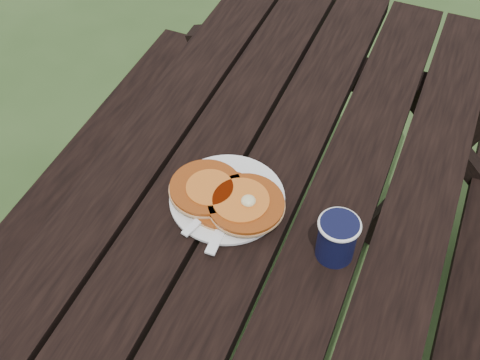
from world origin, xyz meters
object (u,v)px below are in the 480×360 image
at_px(pancake_stack, 227,197).
at_px(coffee_cup, 337,237).
at_px(picnic_table, 246,319).
at_px(plate, 227,198).

distance_m(pancake_stack, coffee_cup, 0.24).
height_order(pancake_stack, coffee_cup, coffee_cup).
height_order(picnic_table, pancake_stack, pancake_stack).
height_order(picnic_table, coffee_cup, coffee_cup).
bearing_deg(plate, pancake_stack, -66.62).
bearing_deg(plate, picnic_table, -35.56).
distance_m(plate, pancake_stack, 0.02).
height_order(plate, pancake_stack, pancake_stack).
xyz_separation_m(picnic_table, plate, (-0.06, 0.04, 0.39)).
height_order(plate, coffee_cup, coffee_cup).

